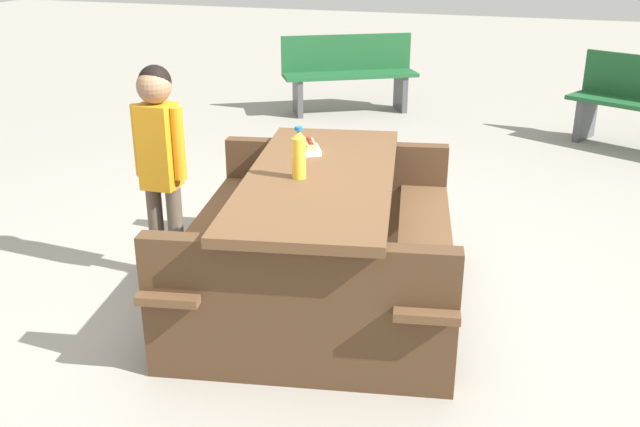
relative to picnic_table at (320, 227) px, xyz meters
The scene contains 6 objects.
ground_plane 0.44m from the picnic_table, ahead, with size 30.00×30.00×0.00m, color gray.
picnic_table is the anchor object (origin of this frame).
soda_bottle 0.45m from the picnic_table, 143.00° to the left, with size 0.07×0.07×0.27m.
hotdog_tray 0.51m from the picnic_table, 28.45° to the left, with size 0.21×0.18×0.08m.
child_in_coat 1.01m from the picnic_table, 91.17° to the left, with size 0.20×0.31×1.26m.
park_bench_mid 4.55m from the picnic_table, 15.58° to the left, with size 1.12×1.49×0.85m.
Camera 1 is at (-3.33, -1.19, 1.92)m, focal length 40.00 mm.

